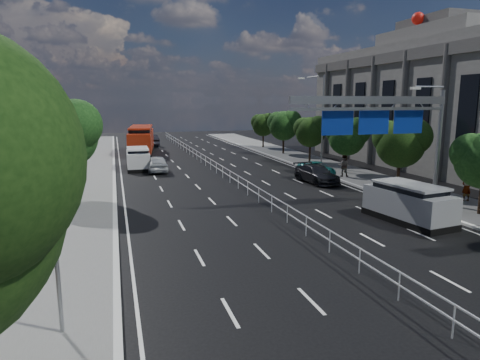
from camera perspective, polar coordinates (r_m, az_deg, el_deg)
name	(u,v)px	position (r m, az deg, el deg)	size (l,w,h in m)	color
ground	(384,291)	(16.31, 18.61, -13.80)	(160.00, 160.00, 0.00)	black
sidewalk_near	(24,339)	(13.95, -26.87, -18.44)	(5.00, 140.00, 0.14)	slate
kerb_near	(118,326)	(13.69, -15.99, -18.24)	(0.25, 140.00, 0.15)	silver
median_fence	(225,173)	(36.16, -2.05, 0.91)	(0.05, 85.00, 1.02)	silver
toilet_sign	(36,238)	(12.76, -25.52, -7.02)	(1.62, 0.18, 4.34)	gray
overhead_gantry	(386,117)	(27.04, 18.92, 7.94)	(10.24, 0.38, 7.45)	gray
streetlight_far	(320,115)	(42.69, 10.64, 8.53)	(2.78, 2.40, 9.00)	gray
civic_hall	(464,104)	(47.09, 27.67, 8.99)	(14.40, 36.00, 14.35)	slate
near_tree_back	(64,131)	(30.25, -22.42, 6.04)	(4.84, 4.51, 6.69)	black
far_tree_d	(401,141)	(33.38, 20.71, 4.91)	(3.85, 3.59, 5.34)	black
far_tree_e	(348,135)	(39.61, 14.16, 5.86)	(3.63, 3.38, 5.13)	black
far_tree_f	(311,130)	(46.22, 9.43, 6.58)	(3.52, 3.28, 5.02)	black
far_tree_g	(284,124)	(53.04, 5.91, 7.44)	(3.96, 3.69, 5.45)	black
far_tree_h	(264,124)	(60.06, 3.17, 7.52)	(3.41, 3.18, 4.91)	black
white_minivan	(138,159)	(42.53, -13.46, 2.77)	(2.16, 4.87, 2.10)	black
red_bus	(141,139)	(55.57, -13.01, 5.32)	(4.01, 11.64, 3.41)	black
near_car_silver	(157,163)	(40.81, -11.01, 2.18)	(1.82, 4.53, 1.54)	#ADB0B4
near_car_dark	(150,140)	(64.24, -11.86, 5.19)	(1.77, 5.08, 1.67)	black
silver_minivan	(409,203)	(25.21, 21.57, -2.88)	(2.84, 5.35, 2.12)	black
parked_car_teal	(317,169)	(38.57, 10.17, 1.48)	(2.02, 4.37, 1.22)	#1B7B76
parked_car_dark	(316,174)	(35.24, 10.16, 0.80)	(1.99, 4.90, 1.42)	black
pedestrian_a	(467,187)	(31.36, 27.97, -0.82)	(0.67, 0.44, 1.84)	gray
pedestrian_b	(343,166)	(37.76, 13.62, 1.86)	(0.90, 0.70, 1.85)	gray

